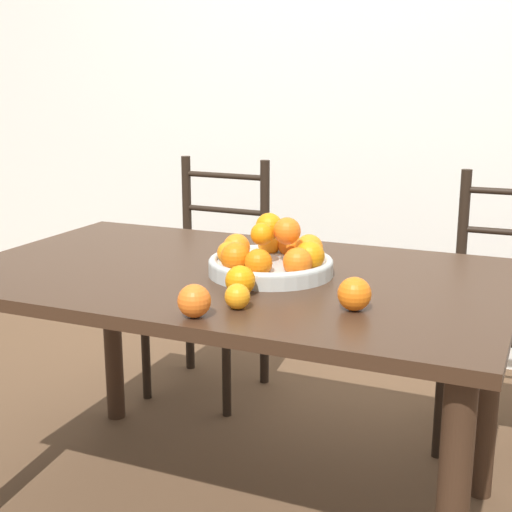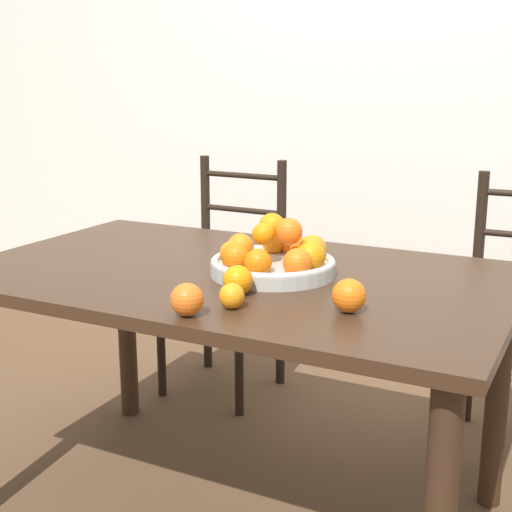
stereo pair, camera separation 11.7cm
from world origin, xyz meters
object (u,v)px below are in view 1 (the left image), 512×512
at_px(orange_loose_0, 354,294).
at_px(orange_loose_2, 237,296).
at_px(fruit_bowl, 272,258).
at_px(orange_loose_1, 194,301).
at_px(chair_left, 211,284).
at_px(orange_loose_3, 240,280).
at_px(chair_right, 507,320).

bearing_deg(orange_loose_0, orange_loose_2, -159.02).
distance_m(fruit_bowl, orange_loose_1, 0.42).
relative_size(fruit_bowl, orange_loose_2, 5.66).
xyz_separation_m(orange_loose_1, chair_left, (-0.58, 1.22, -0.35)).
bearing_deg(orange_loose_3, orange_loose_1, -97.30).
bearing_deg(fruit_bowl, orange_loose_0, -36.39).
relative_size(orange_loose_1, chair_left, 0.08).
bearing_deg(chair_left, orange_loose_1, -62.56).
distance_m(fruit_bowl, chair_right, 1.06).
height_order(orange_loose_3, chair_left, chair_left).
xyz_separation_m(fruit_bowl, chair_right, (0.59, 0.80, -0.35)).
bearing_deg(chair_left, chair_right, 2.07).
xyz_separation_m(orange_loose_1, orange_loose_3, (0.03, 0.20, -0.00)).
height_order(fruit_bowl, orange_loose_3, fruit_bowl).
relative_size(orange_loose_1, orange_loose_2, 1.26).
distance_m(orange_loose_1, chair_right, 1.41).
distance_m(orange_loose_2, orange_loose_3, 0.11).
bearing_deg(orange_loose_2, orange_loose_3, 110.96).
bearing_deg(orange_loose_1, orange_loose_3, 82.70).
bearing_deg(orange_loose_2, orange_loose_0, 20.98).
bearing_deg(orange_loose_2, chair_right, 63.71).
xyz_separation_m(fruit_bowl, chair_left, (-0.60, 0.80, -0.35)).
bearing_deg(orange_loose_0, orange_loose_1, -149.14).
height_order(orange_loose_2, orange_loose_3, orange_loose_3).
height_order(orange_loose_0, orange_loose_2, orange_loose_0).
bearing_deg(orange_loose_1, fruit_bowl, 86.62).
xyz_separation_m(orange_loose_0, orange_loose_1, (-0.32, -0.19, -0.00)).
distance_m(fruit_bowl, orange_loose_0, 0.37).
height_order(orange_loose_0, chair_right, chair_right).
relative_size(orange_loose_0, orange_loose_1, 1.04).
bearing_deg(orange_loose_3, chair_right, 59.68).
bearing_deg(fruit_bowl, orange_loose_3, -89.72).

